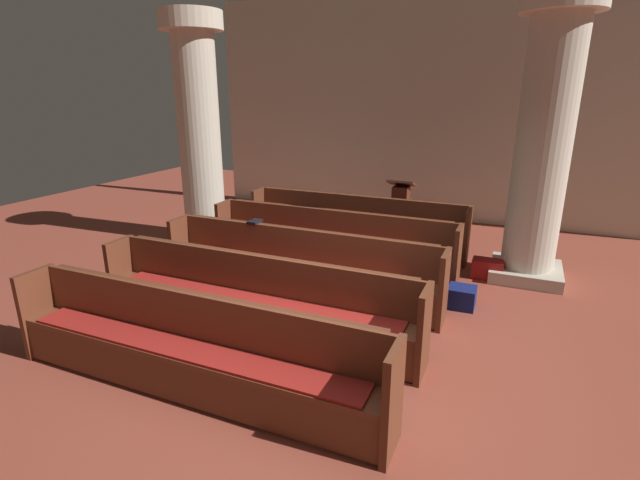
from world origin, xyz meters
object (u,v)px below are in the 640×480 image
object	(u,v)px
pew_row_4	(188,345)
kneeler_box_red	(487,269)
pew_row_3	(253,297)
lectern	(400,213)
pew_row_0	(355,222)
pew_row_2	(298,264)
pew_row_1	(330,240)
kneeler_box_navy	(462,297)
hymn_book	(255,222)
pillar_far_side	(199,128)
pillar_aisle_side	(544,139)

from	to	relation	value
pew_row_4	kneeler_box_red	world-z (taller)	pew_row_4
pew_row_3	lectern	xyz separation A→B (m)	(0.54, 4.28, -0.02)
lectern	kneeler_box_red	size ratio (longest dim) A/B	2.48
pew_row_0	pew_row_3	distance (m)	3.31
pew_row_3	kneeler_box_red	xyz separation A→B (m)	(2.22, 2.81, -0.34)
pew_row_0	pew_row_2	size ratio (longest dim) A/B	1.00
pew_row_4	kneeler_box_red	xyz separation A→B (m)	(2.22, 3.91, -0.34)
pew_row_4	pew_row_1	bearing A→B (deg)	90.00
pew_row_4	kneeler_box_navy	xyz separation A→B (m)	(2.00, 2.77, -0.34)
hymn_book	lectern	bearing A→B (deg)	66.96
pew_row_0	pillar_far_side	size ratio (longest dim) A/B	0.98
pew_row_1	kneeler_box_navy	size ratio (longest dim) A/B	11.27
pew_row_2	pillar_far_side	distance (m)	3.50
pew_row_1	pew_row_2	world-z (taller)	same
pillar_far_side	pew_row_3	bearing A→B (deg)	-45.94
pew_row_2	pew_row_0	bearing A→B (deg)	90.00
kneeler_box_red	pillar_aisle_side	bearing A→B (deg)	26.23
pew_row_4	lectern	bearing A→B (deg)	84.31
pew_row_2	kneeler_box_navy	xyz separation A→B (m)	(2.00, 0.57, -0.34)
pew_row_4	pillar_aisle_side	distance (m)	5.20
lectern	pew_row_0	bearing A→B (deg)	-118.92
pew_row_2	hymn_book	distance (m)	0.88
pew_row_3	lectern	distance (m)	4.31
pew_row_0	kneeler_box_navy	xyz separation A→B (m)	(2.00, -1.64, -0.34)
pillar_far_side	pew_row_4	bearing A→B (deg)	-55.31
pillar_far_side	pew_row_2	bearing A→B (deg)	-31.88
kneeler_box_navy	kneeler_box_red	bearing A→B (deg)	79.24
pew_row_1	pillar_far_side	bearing A→B (deg)	168.12
pillar_aisle_side	pew_row_4	bearing A→B (deg)	-123.27
pillar_aisle_side	hymn_book	bearing A→B (deg)	-152.98
pew_row_2	pew_row_4	xyz separation A→B (m)	(0.00, -2.21, 0.00)
pillar_far_side	lectern	distance (m)	3.87
pew_row_0	pew_row_2	world-z (taller)	same
pew_row_4	kneeler_box_red	distance (m)	4.51
pew_row_2	kneeler_box_red	bearing A→B (deg)	37.50
lectern	hymn_book	distance (m)	3.28
pew_row_3	pillar_far_side	size ratio (longest dim) A/B	0.98
kneeler_box_red	pew_row_4	bearing A→B (deg)	-119.59
pew_row_1	hymn_book	xyz separation A→B (m)	(-0.73, -0.91, 0.44)
pillar_aisle_side	pillar_far_side	size ratio (longest dim) A/B	1.00
pew_row_0	lectern	world-z (taller)	lectern
pillar_aisle_side	kneeler_box_navy	xyz separation A→B (m)	(-0.73, -1.39, -1.86)
pew_row_4	lectern	size ratio (longest dim) A/B	3.47
pillar_aisle_side	kneeler_box_red	bearing A→B (deg)	-153.77
hymn_book	kneeler_box_navy	size ratio (longest dim) A/B	0.62
pew_row_1	pillar_far_side	xyz separation A→B (m)	(-2.68, 0.56, 1.51)
pillar_far_side	hymn_book	bearing A→B (deg)	-37.23
pew_row_3	pillar_aisle_side	world-z (taller)	pillar_aisle_side
pew_row_2	lectern	xyz separation A→B (m)	(0.54, 3.18, -0.02)
pew_row_0	kneeler_box_navy	bearing A→B (deg)	-39.25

